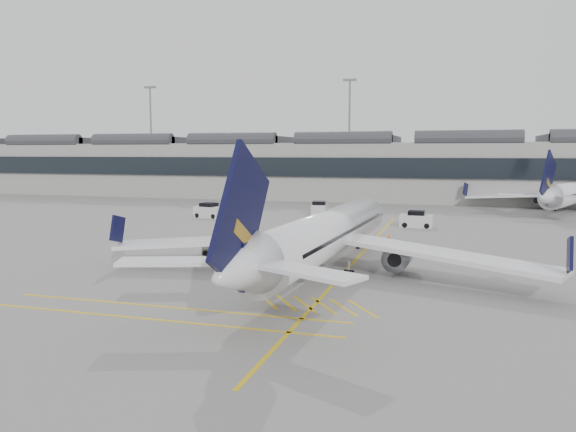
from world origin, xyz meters
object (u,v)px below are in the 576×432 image
(belt_loader, at_px, (298,248))
(pushback_tug, at_px, (216,248))
(ramp_agent_b, at_px, (299,259))
(baggage_cart_a, at_px, (273,254))
(airliner_main, at_px, (325,235))
(ramp_agent_a, at_px, (318,249))

(belt_loader, distance_m, pushback_tug, 7.49)
(belt_loader, distance_m, ramp_agent_b, 7.08)
(baggage_cart_a, bearing_deg, airliner_main, -19.58)
(baggage_cart_a, relative_size, ramp_agent_a, 1.03)
(baggage_cart_a, bearing_deg, ramp_agent_a, 44.79)
(pushback_tug, bearing_deg, ramp_agent_b, -42.02)
(baggage_cart_a, height_order, pushback_tug, baggage_cart_a)
(ramp_agent_b, bearing_deg, belt_loader, -115.62)
(airliner_main, height_order, pushback_tug, airliner_main)
(pushback_tug, bearing_deg, belt_loader, 3.21)
(ramp_agent_a, bearing_deg, baggage_cart_a, -178.83)
(baggage_cart_a, xyz_separation_m, ramp_agent_a, (2.86, 3.76, -0.05))
(ramp_agent_a, distance_m, ramp_agent_b, 4.37)
(airliner_main, height_order, baggage_cart_a, airliner_main)
(ramp_agent_a, bearing_deg, ramp_agent_b, -148.15)
(belt_loader, xyz_separation_m, ramp_agent_b, (1.97, -6.80, 0.32))
(airliner_main, bearing_deg, ramp_agent_a, 112.98)
(baggage_cart_a, bearing_deg, pushback_tug, 143.26)
(belt_loader, relative_size, baggage_cart_a, 2.42)
(airliner_main, height_order, ramp_agent_b, airliner_main)
(ramp_agent_a, distance_m, pushback_tug, 9.51)
(baggage_cart_a, distance_m, ramp_agent_b, 2.43)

